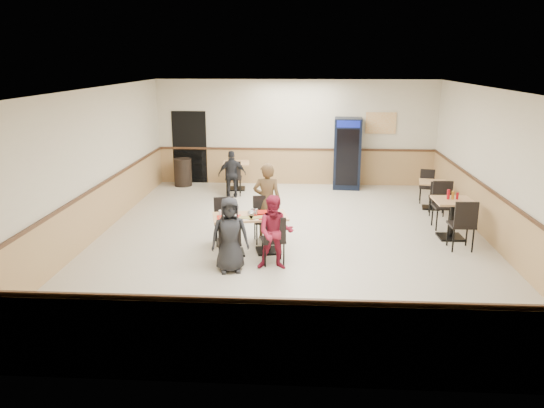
# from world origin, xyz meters

# --- Properties ---
(ground) EXTENTS (10.00, 10.00, 0.00)m
(ground) POSITION_xyz_m (0.00, 0.00, 0.00)
(ground) COLOR beige
(ground) RESTS_ON ground
(room_shell) EXTENTS (10.00, 10.00, 10.00)m
(room_shell) POSITION_xyz_m (1.78, 2.55, 0.58)
(room_shell) COLOR silver
(room_shell) RESTS_ON ground
(main_table) EXTENTS (1.49, 0.96, 0.74)m
(main_table) POSITION_xyz_m (-0.74, -0.80, 0.49)
(main_table) COLOR black
(main_table) RESTS_ON ground
(main_chairs) EXTENTS (1.53, 1.83, 0.93)m
(main_chairs) POSITION_xyz_m (-0.79, -0.81, 0.47)
(main_chairs) COLOR black
(main_chairs) RESTS_ON ground
(diner_woman_left) EXTENTS (0.72, 0.55, 1.32)m
(diner_woman_left) POSITION_xyz_m (-1.00, -1.71, 0.66)
(diner_woman_left) COLOR black
(diner_woman_left) RESTS_ON ground
(diner_woman_right) EXTENTS (0.66, 0.52, 1.32)m
(diner_woman_right) POSITION_xyz_m (-0.23, -1.54, 0.66)
(diner_woman_right) COLOR maroon
(diner_woman_right) RESTS_ON ground
(diner_man_opposite) EXTENTS (0.57, 0.38, 1.56)m
(diner_man_opposite) POSITION_xyz_m (-0.49, 0.11, 0.78)
(diner_man_opposite) COLOR brown
(diner_man_opposite) RESTS_ON ground
(lone_diner) EXTENTS (0.77, 0.44, 1.24)m
(lone_diner) POSITION_xyz_m (-1.63, 3.32, 0.62)
(lone_diner) COLOR black
(lone_diner) RESTS_ON ground
(tabletop_clutter) EXTENTS (1.23, 0.79, 0.12)m
(tabletop_clutter) POSITION_xyz_m (-0.74, -0.87, 0.76)
(tabletop_clutter) COLOR red
(tabletop_clutter) RESTS_ON main_table
(side_table_near) EXTENTS (0.78, 0.78, 0.81)m
(side_table_near) POSITION_xyz_m (3.27, 0.30, 0.54)
(side_table_near) COLOR black
(side_table_near) RESTS_ON ground
(side_table_near_chair_south) EXTENTS (0.49, 0.49, 1.03)m
(side_table_near_chair_south) POSITION_xyz_m (3.27, -0.35, 0.51)
(side_table_near_chair_south) COLOR black
(side_table_near_chair_south) RESTS_ON ground
(side_table_near_chair_north) EXTENTS (0.49, 0.49, 1.03)m
(side_table_near_chair_north) POSITION_xyz_m (3.27, 0.95, 0.51)
(side_table_near_chair_north) COLOR black
(side_table_near_chair_north) RESTS_ON ground
(side_table_far) EXTENTS (0.73, 0.73, 0.68)m
(side_table_far) POSITION_xyz_m (3.38, 2.53, 0.45)
(side_table_far) COLOR black
(side_table_far) RESTS_ON ground
(side_table_far_chair_south) EXTENTS (0.46, 0.46, 0.86)m
(side_table_far_chair_south) POSITION_xyz_m (3.38, 1.99, 0.43)
(side_table_far_chair_south) COLOR black
(side_table_far_chair_south) RESTS_ON ground
(side_table_far_chair_north) EXTENTS (0.46, 0.46, 0.86)m
(side_table_far_chair_north) POSITION_xyz_m (3.38, 3.07, 0.43)
(side_table_far_chair_north) COLOR black
(side_table_far_chair_north) RESTS_ON ground
(condiment_caddy) EXTENTS (0.23, 0.06, 0.20)m
(condiment_caddy) POSITION_xyz_m (3.24, 0.35, 0.90)
(condiment_caddy) COLOR #AC0C16
(condiment_caddy) RESTS_ON side_table_near
(back_table) EXTENTS (0.78, 0.78, 0.77)m
(back_table) POSITION_xyz_m (-1.63, 4.20, 0.51)
(back_table) COLOR black
(back_table) RESTS_ON ground
(back_table_chair_lone) EXTENTS (0.49, 0.49, 0.98)m
(back_table_chair_lone) POSITION_xyz_m (-1.63, 3.58, 0.49)
(back_table_chair_lone) COLOR black
(back_table_chair_lone) RESTS_ON ground
(pepsi_cooler) EXTENTS (0.80, 0.81, 1.98)m
(pepsi_cooler) POSITION_xyz_m (1.46, 4.59, 0.99)
(pepsi_cooler) COLOR black
(pepsi_cooler) RESTS_ON ground
(trash_bin) EXTENTS (0.50, 0.50, 0.79)m
(trash_bin) POSITION_xyz_m (-3.23, 4.55, 0.40)
(trash_bin) COLOR black
(trash_bin) RESTS_ON ground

